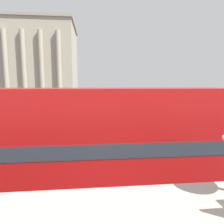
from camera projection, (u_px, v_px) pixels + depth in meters
The scene contains 8 objects.
double_decker_bus at pixel (68, 145), 6.84m from camera, with size 11.13×2.72×4.41m.
plaza_building_left at pixel (20, 65), 43.12m from camera, with size 24.21×15.11×17.28m.
traffic_light_near at pixel (53, 114), 14.10m from camera, with size 0.42×0.24×3.72m.
traffic_light_mid at pixel (170, 106), 22.02m from camera, with size 0.42×0.24×3.26m.
pedestrian_yellow at pixel (126, 115), 23.86m from camera, with size 0.32×0.32×1.68m.
pedestrian_black at pixel (49, 138), 13.62m from camera, with size 0.32×0.32×1.59m.
pedestrian_white at pixel (59, 108), 29.94m from camera, with size 0.32×0.32×1.83m.
pedestrian_blue at pixel (155, 119), 20.64m from camera, with size 0.32×0.32×1.70m.
Camera 1 is at (-0.58, -2.57, 4.53)m, focal length 32.00 mm.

